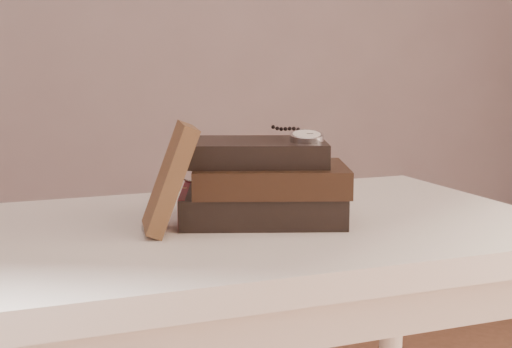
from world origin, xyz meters
name	(u,v)px	position (x,y,z in m)	size (l,w,h in m)	color
table	(235,279)	(0.00, 0.35, 0.66)	(1.00, 0.60, 0.75)	silver
book_stack	(263,183)	(0.05, 0.35, 0.81)	(0.30, 0.25, 0.13)	black
journal	(170,178)	(-0.11, 0.32, 0.83)	(0.02, 0.10, 0.17)	#432B19
pocket_watch	(305,136)	(0.11, 0.32, 0.89)	(0.07, 0.16, 0.02)	silver
eyeglasses	(207,167)	(-0.01, 0.46, 0.82)	(0.14, 0.15, 0.05)	silver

